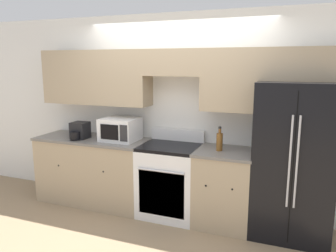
{
  "coord_description": "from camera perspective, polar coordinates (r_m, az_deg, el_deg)",
  "views": [
    {
      "loc": [
        1.46,
        -3.46,
        1.97
      ],
      "look_at": [
        -0.0,
        0.31,
        1.18
      ],
      "focal_mm": 35.0,
      "sensor_mm": 36.0,
      "label": 1
    }
  ],
  "objects": [
    {
      "name": "lower_cabinets_left",
      "position": [
        4.81,
        -12.79,
        -7.47
      ],
      "size": [
        1.6,
        0.64,
        0.93
      ],
      "color": "tan",
      "rests_on": "ground_plane"
    },
    {
      "name": "wall_back",
      "position": [
        4.32,
        1.29,
        4.7
      ],
      "size": [
        8.0,
        0.39,
        2.6
      ],
      "color": "white",
      "rests_on": "ground_plane"
    },
    {
      "name": "refrigerator",
      "position": [
        3.95,
        20.95,
        -5.67
      ],
      "size": [
        0.85,
        0.73,
        1.77
      ],
      "color": "black",
      "rests_on": "ground_plane"
    },
    {
      "name": "lower_cabinets_right",
      "position": [
        4.12,
        9.74,
        -10.54
      ],
      "size": [
        0.69,
        0.64,
        0.93
      ],
      "color": "tan",
      "rests_on": "ground_plane"
    },
    {
      "name": "ground_plane",
      "position": [
        4.23,
        -1.58,
        -16.7
      ],
      "size": [
        12.0,
        12.0,
        0.0
      ],
      "primitive_type": "plane",
      "color": "#937A5B"
    },
    {
      "name": "microwave",
      "position": [
        4.45,
        -8.31,
        -0.57
      ],
      "size": [
        0.47,
        0.43,
        0.3
      ],
      "color": "white",
      "rests_on": "lower_cabinets_left"
    },
    {
      "name": "oven_range",
      "position": [
        4.3,
        0.36,
        -9.38
      ],
      "size": [
        0.74,
        0.65,
        1.09
      ],
      "color": "white",
      "rests_on": "ground_plane"
    },
    {
      "name": "bottle",
      "position": [
        3.94,
        8.96,
        -2.63
      ],
      "size": [
        0.08,
        0.08,
        0.29
      ],
      "color": "brown",
      "rests_on": "lower_cabinets_right"
    },
    {
      "name": "electric_kettle",
      "position": [
        4.67,
        -15.19,
        -0.86
      ],
      "size": [
        0.22,
        0.29,
        0.23
      ],
      "color": "black",
      "rests_on": "lower_cabinets_left"
    }
  ]
}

